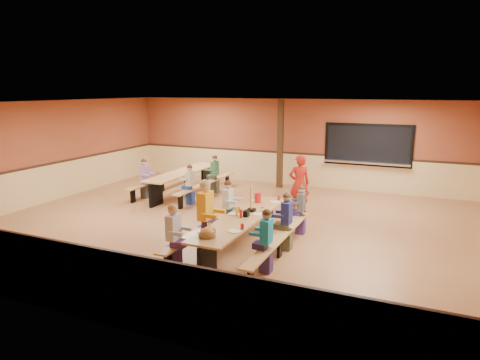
% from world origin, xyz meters
% --- Properties ---
extents(ground, '(12.00, 12.00, 0.00)m').
position_xyz_m(ground, '(0.00, 0.00, 0.00)').
color(ground, brown).
rests_on(ground, ground).
extents(room_envelope, '(12.04, 10.04, 3.02)m').
position_xyz_m(room_envelope, '(0.00, 0.00, 0.69)').
color(room_envelope, brown).
rests_on(room_envelope, ground).
extents(kitchen_pass_through, '(2.78, 0.28, 1.38)m').
position_xyz_m(kitchen_pass_through, '(2.60, 4.96, 1.49)').
color(kitchen_pass_through, black).
rests_on(kitchen_pass_through, ground).
extents(structural_post, '(0.18, 0.18, 3.00)m').
position_xyz_m(structural_post, '(-0.20, 4.40, 1.50)').
color(structural_post, black).
rests_on(structural_post, ground).
extents(cafeteria_table_main, '(1.91, 3.70, 0.74)m').
position_xyz_m(cafeteria_table_main, '(0.96, -1.56, 0.53)').
color(cafeteria_table_main, '#AF7F45').
rests_on(cafeteria_table_main, ground).
extents(cafeteria_table_second, '(1.91, 3.70, 0.74)m').
position_xyz_m(cafeteria_table_second, '(-2.74, 2.25, 0.53)').
color(cafeteria_table_second, '#AF7F45').
rests_on(cafeteria_table_second, ground).
extents(seated_child_white_left, '(0.38, 0.31, 1.24)m').
position_xyz_m(seated_child_white_left, '(0.14, -2.89, 0.62)').
color(seated_child_white_left, '#BBBAC1').
rests_on(seated_child_white_left, ground).
extents(seated_adult_yellow, '(0.48, 0.40, 1.44)m').
position_xyz_m(seated_adult_yellow, '(0.14, -1.63, 0.72)').
color(seated_adult_yellow, orange).
rests_on(seated_adult_yellow, ground).
extents(seated_child_grey_left, '(0.37, 0.30, 1.21)m').
position_xyz_m(seated_child_grey_left, '(0.14, -0.50, 0.60)').
color(seated_child_grey_left, silver).
rests_on(seated_child_grey_left, ground).
extents(seated_child_teal_right, '(0.36, 0.29, 1.19)m').
position_xyz_m(seated_child_teal_right, '(1.79, -2.36, 0.59)').
color(seated_child_teal_right, teal).
rests_on(seated_child_teal_right, ground).
extents(seated_child_navy_right, '(0.38, 0.31, 1.23)m').
position_xyz_m(seated_child_navy_right, '(1.79, -1.12, 0.61)').
color(seated_child_navy_right, navy).
rests_on(seated_child_navy_right, ground).
extents(seated_child_char_right, '(0.34, 0.28, 1.14)m').
position_xyz_m(seated_child_char_right, '(1.79, -0.01, 0.57)').
color(seated_child_char_right, '#41444A').
rests_on(seated_child_char_right, ground).
extents(seated_child_purple_sec, '(0.37, 0.31, 1.22)m').
position_xyz_m(seated_child_purple_sec, '(-3.56, 1.32, 0.61)').
color(seated_child_purple_sec, '#94659B').
rests_on(seated_child_purple_sec, ground).
extents(seated_child_green_sec, '(0.37, 0.30, 1.21)m').
position_xyz_m(seated_child_green_sec, '(-1.91, 2.86, 0.61)').
color(seated_child_green_sec, '#32724A').
rests_on(seated_child_green_sec, ground).
extents(seated_child_tan_sec, '(0.35, 0.28, 1.16)m').
position_xyz_m(seated_child_tan_sec, '(-1.91, 1.25, 0.58)').
color(seated_child_tan_sec, '#B2AB91').
rests_on(seated_child_tan_sec, ground).
extents(standing_woman, '(0.70, 0.63, 1.60)m').
position_xyz_m(standing_woman, '(1.25, 1.71, 0.80)').
color(standing_woman, '#B31C14').
rests_on(standing_woman, ground).
extents(punch_pitcher, '(0.16, 0.16, 0.22)m').
position_xyz_m(punch_pitcher, '(0.84, -0.36, 0.85)').
color(punch_pitcher, red).
rests_on(punch_pitcher, cafeteria_table_main).
extents(chip_bowl, '(0.32, 0.32, 0.15)m').
position_xyz_m(chip_bowl, '(0.87, -2.92, 0.81)').
color(chip_bowl, orange).
rests_on(chip_bowl, cafeteria_table_main).
extents(napkin_dispenser, '(0.10, 0.14, 0.13)m').
position_xyz_m(napkin_dispenser, '(1.03, -1.50, 0.80)').
color(napkin_dispenser, black).
rests_on(napkin_dispenser, cafeteria_table_main).
extents(condiment_mustard, '(0.06, 0.06, 0.17)m').
position_xyz_m(condiment_mustard, '(0.84, -1.54, 0.82)').
color(condiment_mustard, yellow).
rests_on(condiment_mustard, cafeteria_table_main).
extents(condiment_ketchup, '(0.06, 0.06, 0.17)m').
position_xyz_m(condiment_ketchup, '(0.96, -1.61, 0.82)').
color(condiment_ketchup, '#B2140F').
rests_on(condiment_ketchup, cafeteria_table_main).
extents(table_paddle, '(0.16, 0.16, 0.56)m').
position_xyz_m(table_paddle, '(0.98, -1.10, 0.88)').
color(table_paddle, black).
rests_on(table_paddle, cafeteria_table_main).
extents(place_settings, '(0.65, 3.30, 0.11)m').
position_xyz_m(place_settings, '(0.96, -1.56, 0.80)').
color(place_settings, beige).
rests_on(place_settings, cafeteria_table_main).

